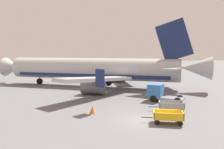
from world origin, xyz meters
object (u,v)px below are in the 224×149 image
Objects in this scene: baggage_cart_second_in_row at (171,106)px; traffic_cone_near_plane at (92,110)px; service_truck_beside_carts at (159,92)px; airplane at (97,69)px; baggage_cart_nearest at (168,117)px.

baggage_cart_second_in_row reaches higher than traffic_cone_near_plane.
airplane is at bearing 109.69° from service_truck_beside_carts.
service_truck_beside_carts is at bearing -70.31° from airplane.
traffic_cone_near_plane is (-5.52, 4.99, -0.23)m from baggage_cart_nearest.
service_truck_beside_carts is (3.72, 8.08, 0.50)m from baggage_cart_nearest.
traffic_cone_near_plane is at bearing 137.89° from baggage_cart_nearest.
baggage_cart_nearest and baggage_cart_second_in_row have the same top height.
airplane is at bearing 92.72° from baggage_cart_nearest.
airplane reaches higher than baggage_cart_nearest.
traffic_cone_near_plane is at bearing -105.46° from airplane.
airplane is 14.18m from service_truck_beside_carts.
baggage_cart_nearest is 0.99× the size of baggage_cart_second_in_row.
airplane reaches higher than baggage_cart_second_in_row.
service_truck_beside_carts reaches higher than traffic_cone_near_plane.
baggage_cart_nearest is at bearing -114.74° from service_truck_beside_carts.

